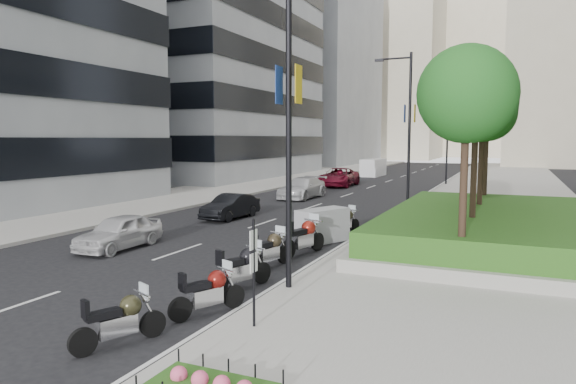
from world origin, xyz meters
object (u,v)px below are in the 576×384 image
Objects in this scene: parking_sign at (254,267)px; motorcycle_4 at (304,237)px; lamp_post_0 at (283,105)px; lamp_post_2 at (446,129)px; delivery_van at (373,168)px; motorcycle_2 at (242,268)px; car_b at (231,206)px; motorcycle_3 at (270,250)px; motorcycle_0 at (121,320)px; motorcycle_1 at (209,292)px; motorcycle_5 at (323,226)px; car_a at (119,232)px; car_d at (339,177)px; motorcycle_6 at (345,221)px; car_c at (302,188)px; lamp_post_1 at (407,123)px.

parking_sign is 1.04× the size of motorcycle_4.
lamp_post_0 reaches higher than motorcycle_4.
lamp_post_2 is 1.95× the size of delivery_van.
motorcycle_2 is 12.82m from car_b.
lamp_post_0 is at bearing 102.33° from parking_sign.
motorcycle_0 is at bearing -166.70° from motorcycle_3.
motorcycle_5 reaches higher than motorcycle_1.
delivery_van is at bearing 35.80° from motorcycle_5.
lamp_post_0 is at bearing -132.62° from motorcycle_3.
delivery_van reaches higher than car_a.
lamp_post_2 is at bearing 21.76° from motorcycle_5.
motorcycle_4 is at bearing 21.73° from motorcycle_0.
lamp_post_2 reaches higher than car_d.
motorcycle_0 is at bearing -78.24° from delivery_van.
lamp_post_2 is 4.59× the size of motorcycle_1.
motorcycle_5 is at bearing 17.74° from motorcycle_4.
motorcycle_3 is at bearing -92.57° from lamp_post_2.
motorcycle_2 is 31.68m from car_d.
motorcycle_5 is 2.23m from motorcycle_6.
car_b is (-6.81, 1.74, 0.08)m from motorcycle_6.
parking_sign is at bearing -77.67° from lamp_post_0.
motorcycle_0 is at bearing -170.61° from motorcycle_1.
car_c is (-8.59, 23.76, -0.72)m from parking_sign.
car_d is at bearing 31.98° from motorcycle_2.
motorcycle_4 is 27.13m from car_d.
car_d is (-8.47, 13.56, -4.26)m from lamp_post_1.
car_a is 8.17m from car_b.
motorcycle_2 is 7.38m from car_a.
lamp_post_0 is 9.48m from car_a.
motorcycle_2 reaches higher than motorcycle_3.
motorcycle_5 is 0.53× the size of delivery_van.
lamp_post_1 is 3.60× the size of parking_sign.
car_a is at bearing 146.49° from motorcycle_5.
motorcycle_2 is (-1.16, -17.26, -4.46)m from lamp_post_1.
car_a is 0.66× the size of car_d.
delivery_van reaches higher than motorcycle_6.
parking_sign is at bearing -67.57° from car_c.
motorcycle_2 is at bearing -91.88° from lamp_post_2.
motorcycle_0 is at bearing -48.57° from car_a.
lamp_post_2 is at bearing -41.78° from delivery_van.
motorcycle_0 is 0.38× the size of car_c.
motorcycle_6 is at bearing 21.86° from motorcycle_0.
car_c is at bearing 109.87° from parking_sign.
parking_sign is 0.49× the size of car_c.
car_a is 41.29m from delivery_van.
delivery_van is at bearing 23.33° from motorcycle_3.
motorcycle_1 is 0.34× the size of car_d.
car_d reaches higher than motorcycle_6.
car_b is (-6.39, 15.38, 0.10)m from motorcycle_0.
car_b is at bearing 61.72° from motorcycle_4.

